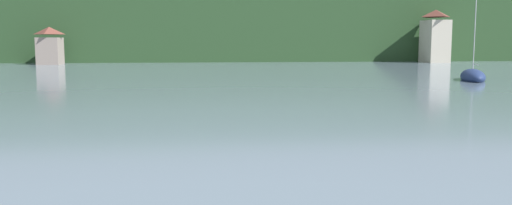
% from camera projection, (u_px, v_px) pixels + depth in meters
% --- Properties ---
extents(wooded_hillside, '(352.00, 52.42, 38.33)m').
position_uv_depth(wooded_hillside, '(167.00, 29.00, 135.66)').
color(wooded_hillside, '#264223').
rests_on(wooded_hillside, ground_plane).
extents(shore_building_west, '(4.21, 5.13, 7.06)m').
position_uv_depth(shore_building_west, '(50.00, 46.00, 98.91)').
color(shore_building_west, gray).
rests_on(shore_building_west, ground_plane).
extents(shore_building_westcentral, '(4.46, 6.27, 10.75)m').
position_uv_depth(shore_building_westcentral, '(435.00, 37.00, 107.60)').
color(shore_building_westcentral, '#BCB29E').
rests_on(shore_building_westcentral, ground_plane).
extents(sailboat_far_2, '(4.94, 8.01, 9.56)m').
position_uv_depth(sailboat_far_2, '(473.00, 77.00, 59.01)').
color(sailboat_far_2, navy).
rests_on(sailboat_far_2, ground_plane).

